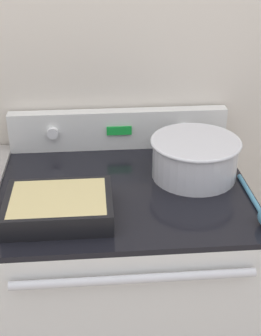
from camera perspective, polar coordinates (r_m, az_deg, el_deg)
name	(u,v)px	position (r m, az deg, el deg)	size (l,w,h in m)	color
kitchen_wall	(117,63)	(1.70, -1.67, 12.63)	(8.00, 0.05, 2.50)	beige
stove_range	(125,299)	(1.78, -0.62, -15.68)	(0.79, 0.68, 0.95)	silver
control_panel	(119,129)	(1.72, -1.45, 4.77)	(0.79, 0.07, 0.14)	silver
mixing_bowl	(195,156)	(1.53, 7.85, 1.47)	(0.29, 0.29, 0.13)	silver
casserole_dish	(59,206)	(1.34, -8.74, -4.56)	(0.30, 0.23, 0.06)	black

